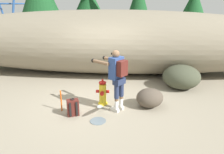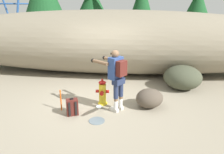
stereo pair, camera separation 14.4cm
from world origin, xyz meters
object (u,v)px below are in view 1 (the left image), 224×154
Objects in this scene: spare_backpack at (73,108)px; utility_worker at (117,73)px; boulder_mid at (150,98)px; fire_hydrant at (103,93)px; boulder_large at (181,77)px; survey_stake at (61,101)px.

utility_worker is at bearing -92.63° from spare_backpack.
spare_backpack is 2.16m from boulder_mid.
boulder_large is (2.56, 1.52, 0.06)m from fire_hydrant.
survey_stake is at bearing -154.71° from fire_hydrant.
survey_stake is at bearing -169.02° from boulder_mid.
boulder_large is 1.98m from boulder_mid.
spare_backpack is 0.78× the size of survey_stake.
fire_hydrant reaches higher than spare_backpack.
boulder_mid is 2.47m from survey_stake.
fire_hydrant is 1.01m from spare_backpack.
utility_worker is 1.69m from survey_stake.
boulder_large is (2.14, 1.83, -0.65)m from utility_worker.
boulder_mid is (-1.21, -1.56, -0.15)m from boulder_large.
boulder_large is at bearing 52.17° from boulder_mid.
spare_backpack is 3.96m from boulder_large.
fire_hydrant is 2.98m from boulder_large.
boulder_large is 2.15× the size of survey_stake.
survey_stake is (-1.49, -0.20, -0.76)m from utility_worker.
fire_hydrant reaches higher than survey_stake.
boulder_large is at bearing -77.95° from spare_backpack.
boulder_mid reaches higher than spare_backpack.
boulder_mid is (0.93, 0.27, -0.79)m from utility_worker.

